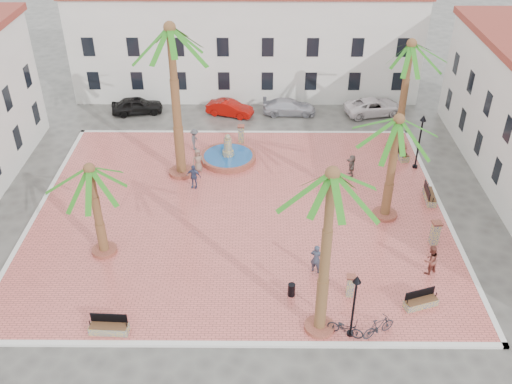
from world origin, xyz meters
TOP-DOWN VIEW (x-y plane):
  - ground at (0.00, 0.00)m, footprint 120.00×120.00m
  - plaza at (0.00, 0.00)m, footprint 26.00×22.00m
  - kerb_n at (0.00, 11.00)m, footprint 26.30×0.30m
  - kerb_s at (0.00, -11.00)m, footprint 26.30×0.30m
  - kerb_e at (13.00, 0.00)m, footprint 0.30×22.30m
  - kerb_w at (-13.00, 0.00)m, footprint 0.30×22.30m
  - building_north at (-0.00, 19.99)m, footprint 30.40×7.40m
  - fountain at (-1.08, 6.50)m, footprint 4.06×4.06m
  - palm_nw at (-4.28, 4.54)m, footprint 5.78×5.78m
  - palm_sw at (-7.76, -4.14)m, footprint 4.71×4.71m
  - palm_s at (4.18, -10.00)m, footprint 4.81×4.81m
  - palm_e at (9.14, -0.45)m, footprint 4.98×4.98m
  - palm_ne at (11.63, 8.47)m, footprint 5.24×5.24m
  - bench_s at (-6.10, -10.31)m, footprint 1.94×0.68m
  - bench_se at (9.52, -8.43)m, footprint 1.87×1.09m
  - bench_e at (12.38, 1.35)m, footprint 0.70×1.93m
  - bench_ne at (11.58, 7.09)m, footprint 1.10×2.10m
  - lamppost_s at (5.65, -10.40)m, footprint 0.41×0.41m
  - lamppost_e at (12.40, 5.51)m, footprint 0.45×0.45m
  - bollard_se at (5.96, -7.66)m, footprint 0.51×0.51m
  - bollard_n at (-0.20, 9.19)m, footprint 0.54×0.54m
  - bollard_e at (11.49, -3.25)m, footprint 0.60×0.60m
  - litter_bin at (2.91, -7.69)m, footprint 0.39×0.39m
  - cyclist_a at (4.33, -5.78)m, footprint 0.78×0.67m
  - bicycle_a at (5.39, -10.40)m, footprint 1.90×1.26m
  - cyclist_b at (10.56, -5.84)m, footprint 1.11×1.03m
  - bicycle_b at (6.98, -10.40)m, footprint 1.86×1.33m
  - pedestrian_fountain_a at (-3.14, 4.95)m, footprint 0.96×0.80m
  - pedestrian_fountain_b at (-3.23, 2.78)m, footprint 1.08×0.65m
  - pedestrian_north at (-3.66, 8.07)m, footprint 0.74×1.15m
  - pedestrian_east at (7.64, 4.43)m, footprint 0.59×1.51m
  - car_black at (-9.22, 14.65)m, footprint 4.51×2.48m
  - car_red at (-1.31, 14.32)m, footprint 4.16×2.49m
  - car_silver at (3.73, 14.63)m, footprint 4.51×1.90m
  - car_white at (10.92, 14.63)m, footprint 5.36×3.36m

SIDE VIEW (x-z plane):
  - ground at x=0.00m, z-range 0.00..0.00m
  - plaza at x=0.00m, z-range 0.00..0.15m
  - kerb_n at x=0.00m, z-range 0.00..0.16m
  - kerb_s at x=0.00m, z-range 0.00..0.16m
  - kerb_e at x=13.00m, z-range 0.00..0.16m
  - kerb_w at x=-13.00m, z-range 0.00..0.16m
  - bench_se at x=9.52m, z-range -0.06..0.89m
  - bench_e at x=12.38m, z-range -0.07..0.93m
  - fountain at x=-1.08m, z-range -0.61..1.48m
  - bench_s at x=-6.10m, z-range -0.07..0.94m
  - bench_ne at x=11.58m, z-range -0.08..0.98m
  - litter_bin at x=2.91m, z-range 0.15..0.90m
  - bicycle_a at x=5.39m, z-range 0.15..1.09m
  - car_red at x=-1.31m, z-range 0.00..1.30m
  - car_silver at x=3.73m, z-range 0.00..1.30m
  - car_white at x=10.92m, z-range 0.00..1.38m
  - bicycle_b at x=6.98m, z-range 0.15..1.25m
  - car_black at x=-9.22m, z-range 0.00..1.45m
  - bollard_se at x=5.96m, z-range 0.17..1.50m
  - bollard_n at x=-0.20m, z-range 0.18..1.62m
  - pedestrian_east at x=7.64m, z-range 0.15..1.74m
  - bollard_e at x=11.49m, z-range 0.18..1.72m
  - pedestrian_fountain_a at x=-3.14m, z-range 0.15..1.83m
  - pedestrian_north at x=-3.66m, z-range 0.15..1.84m
  - pedestrian_fountain_b at x=-3.23m, z-range 0.15..1.88m
  - cyclist_a at x=4.33m, z-range 0.15..1.95m
  - cyclist_b at x=10.56m, z-range 0.15..1.96m
  - lamppost_s at x=5.65m, z-range 0.82..4.61m
  - lamppost_e at x=12.40m, z-range 0.88..5.02m
  - building_north at x=0.00m, z-range 0.02..9.52m
  - palm_sw at x=-7.76m, z-range 2.06..8.00m
  - palm_e at x=9.14m, z-range 2.54..9.61m
  - palm_ne at x=11.63m, z-range 3.13..11.61m
  - palm_s at x=4.18m, z-range 3.57..12.85m
  - palm_nw at x=-4.28m, z-range 4.10..14.91m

